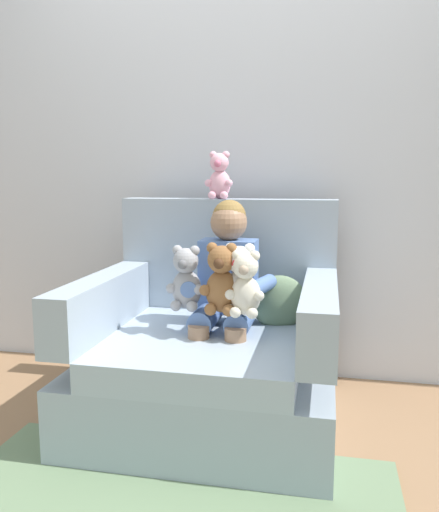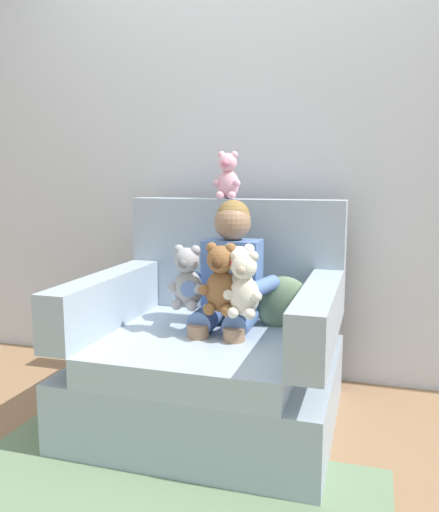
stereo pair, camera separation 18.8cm
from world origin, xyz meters
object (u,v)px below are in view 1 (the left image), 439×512
Objects in this scene: plush_cream at (245,286)px; plush_white at (240,280)px; armchair at (212,352)px; seated_child at (226,282)px; plush_grey at (186,280)px; throw_pillow at (279,303)px; plush_brown at (222,281)px; plush_pink_on_backrest at (219,177)px.

plush_white is at bearing 107.03° from plush_cream.
plush_white is 0.06m from plush_cream.
armchair is 0.33m from seated_child.
plush_white is at bearing -6.57° from plush_grey.
plush_grey is 0.94× the size of plush_white.
throw_pillow is at bearing 25.39° from seated_child.
plush_cream is at bearing -40.00° from armchair.
plush_cream is 0.11m from plush_brown.
throw_pillow is at bearing 26.10° from armchair.
plush_pink_on_backrest is at bearing 144.77° from throw_pillow.
plush_pink_on_backrest is at bearing 94.76° from plush_cream.
plush_grey is 1.17× the size of plush_pink_on_backrest.
armchair is 0.39m from plush_brown.
throw_pillow is (0.34, -0.24, -0.58)m from plush_pink_on_backrest.
seated_child is at bearing 128.70° from plush_white.
plush_cream is at bearing -16.12° from plush_grey.
plush_pink_on_backrest reaches higher than armchair.
seated_child is 0.17m from plush_brown.
plush_pink_on_backrest reaches higher than plush_cream.
plush_white is at bearing 20.11° from plush_brown.
plush_pink_on_backrest is (-0.12, 0.51, 0.43)m from plush_brown.
armchair is 0.42m from plush_cream.
seated_child reaches higher than plush_white.
armchair reaches higher than plush_cream.
plush_brown is 1.25× the size of plush_pink_on_backrest.
plush_brown is (0.01, -0.17, 0.04)m from seated_child.
plush_grey is 1.09× the size of throw_pillow.
plush_white is (0.14, -0.10, 0.36)m from armchair.
plush_white is (0.09, -0.14, 0.04)m from seated_child.
plush_pink_on_backrest is at bearing 96.65° from armchair.
plush_pink_on_backrest is (-0.04, 0.38, 0.80)m from armchair.
plush_cream is 1.06× the size of throw_pillow.
armchair is 0.38m from plush_grey.
plush_grey is at bearing -148.52° from throw_pillow.
plush_brown is (0.07, -0.13, 0.37)m from armchair.
plush_brown is at bearing -16.26° from plush_grey.
plush_cream is (0.12, -0.19, 0.03)m from seated_child.
plush_grey is at bearing -136.12° from seated_child.
seated_child reaches higher than plush_grey.
plush_cream is (0.03, -0.05, -0.01)m from plush_white.
plush_cream is at bearing -71.10° from plush_pink_on_backrest.
plush_white is at bearing -120.97° from throw_pillow.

